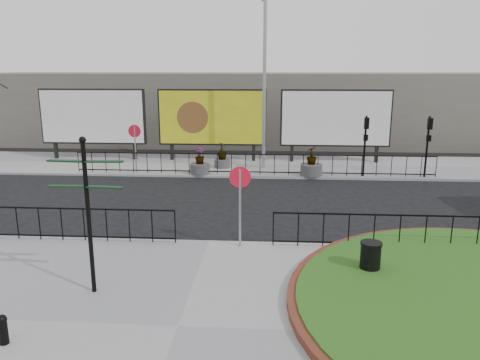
# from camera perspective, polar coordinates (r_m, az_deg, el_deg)

# --- Properties ---
(ground) EXTENTS (90.00, 90.00, 0.00)m
(ground) POSITION_cam_1_polar(r_m,az_deg,el_deg) (14.85, -3.79, -7.79)
(ground) COLOR black
(ground) RESTS_ON ground
(pavement_near) EXTENTS (30.00, 10.00, 0.12)m
(pavement_near) POSITION_cam_1_polar(r_m,az_deg,el_deg) (10.38, -7.57, -17.51)
(pavement_near) COLOR gray
(pavement_near) RESTS_ON ground
(pavement_far) EXTENTS (44.00, 6.00, 0.12)m
(pavement_far) POSITION_cam_1_polar(r_m,az_deg,el_deg) (26.32, -0.37, 1.85)
(pavement_far) COLOR gray
(pavement_far) RESTS_ON ground
(railing_near_left) EXTENTS (10.00, 0.10, 1.10)m
(railing_near_left) POSITION_cam_1_polar(r_m,az_deg,el_deg) (16.25, -25.52, -4.72)
(railing_near_left) COLOR black
(railing_near_left) RESTS_ON pavement_near
(railing_near_right) EXTENTS (9.00, 0.10, 1.10)m
(railing_near_right) POSITION_cam_1_polar(r_m,az_deg,el_deg) (14.94, 21.70, -5.89)
(railing_near_right) COLOR black
(railing_near_right) RESTS_ON pavement_near
(railing_far) EXTENTS (18.00, 0.10, 1.10)m
(railing_far) POSITION_cam_1_polar(r_m,az_deg,el_deg) (23.50, 1.58, 1.95)
(railing_far) COLOR black
(railing_far) RESTS_ON pavement_far
(speed_sign_far) EXTENTS (0.64, 0.07, 2.47)m
(speed_sign_far) POSITION_cam_1_polar(r_m,az_deg,el_deg) (24.36, -12.69, 5.01)
(speed_sign_far) COLOR gray
(speed_sign_far) RESTS_ON pavement_far
(speed_sign_near) EXTENTS (0.64, 0.07, 2.47)m
(speed_sign_near) POSITION_cam_1_polar(r_m,az_deg,el_deg) (13.78, 0.00, -1.07)
(speed_sign_near) COLOR gray
(speed_sign_near) RESTS_ON pavement_near
(billboard_left) EXTENTS (6.20, 0.31, 4.10)m
(billboard_left) POSITION_cam_1_polar(r_m,az_deg,el_deg) (28.76, -17.52, 7.35)
(billboard_left) COLOR black
(billboard_left) RESTS_ON pavement_far
(billboard_mid) EXTENTS (6.20, 0.31, 4.10)m
(billboard_mid) POSITION_cam_1_polar(r_m,az_deg,el_deg) (27.03, -3.43, 7.59)
(billboard_mid) COLOR black
(billboard_mid) RESTS_ON pavement_far
(billboard_right) EXTENTS (6.20, 0.31, 4.10)m
(billboard_right) POSITION_cam_1_polar(r_m,az_deg,el_deg) (27.06, 11.57, 7.35)
(billboard_right) COLOR black
(billboard_right) RESTS_ON pavement_far
(lamp_post) EXTENTS (0.74, 0.18, 9.23)m
(lamp_post) POSITION_cam_1_polar(r_m,az_deg,el_deg) (24.71, 3.01, 12.21)
(lamp_post) COLOR gray
(lamp_post) RESTS_ON pavement_far
(signal_pole_a) EXTENTS (0.22, 0.26, 3.00)m
(signal_pole_a) POSITION_cam_1_polar(r_m,az_deg,el_deg) (23.73, 15.05, 5.10)
(signal_pole_a) COLOR black
(signal_pole_a) RESTS_ON pavement_far
(signal_pole_b) EXTENTS (0.22, 0.26, 3.00)m
(signal_pole_b) POSITION_cam_1_polar(r_m,az_deg,el_deg) (24.49, 21.98, 4.83)
(signal_pole_b) COLOR black
(signal_pole_b) RESTS_ON pavement_far
(building_backdrop) EXTENTS (40.00, 10.00, 5.00)m
(building_backdrop) POSITION_cam_1_polar(r_m,az_deg,el_deg) (35.87, 0.80, 8.92)
(building_backdrop) COLOR #615D55
(building_backdrop) RESTS_ON ground
(fingerpost_sign) EXTENTS (1.77, 0.30, 3.78)m
(fingerpost_sign) POSITION_cam_1_polar(r_m,az_deg,el_deg) (11.37, -18.12, -2.42)
(fingerpost_sign) COLOR black
(fingerpost_sign) RESTS_ON pavement_near
(bollard) EXTENTS (0.20, 0.20, 0.62)m
(bollard) POSITION_cam_1_polar(r_m,az_deg,el_deg) (10.61, -26.95, -15.79)
(bollard) COLOR black
(bollard) RESTS_ON pavement_near
(litter_bin) EXTENTS (0.56, 0.56, 0.92)m
(litter_bin) POSITION_cam_1_polar(r_m,az_deg,el_deg) (12.69, 15.60, -9.25)
(litter_bin) COLOR black
(litter_bin) RESTS_ON pavement_near
(planter_a) EXTENTS (0.99, 0.99, 1.37)m
(planter_a) POSITION_cam_1_polar(r_m,az_deg,el_deg) (23.87, -4.93, 1.84)
(planter_a) COLOR #4C4C4F
(planter_a) RESTS_ON pavement_far
(planter_b) EXTENTS (0.86, 0.86, 1.39)m
(planter_b) POSITION_cam_1_polar(r_m,az_deg,el_deg) (25.29, -2.19, 2.73)
(planter_b) COLOR #4C4C4F
(planter_b) RESTS_ON pavement_far
(planter_c) EXTENTS (1.09, 1.09, 1.48)m
(planter_c) POSITION_cam_1_polar(r_m,az_deg,el_deg) (23.68, 8.70, 1.70)
(planter_c) COLOR #4C4C4F
(planter_c) RESTS_ON pavement_far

